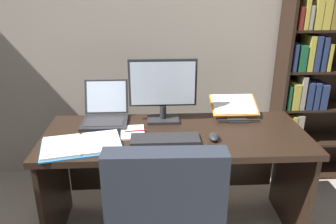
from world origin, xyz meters
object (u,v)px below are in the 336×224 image
at_px(monitor, 163,91).
at_px(pen, 136,131).
at_px(open_binder, 82,145).
at_px(notepad, 133,132).
at_px(reading_stand_with_book, 234,107).
at_px(desk, 174,156).
at_px(laptop, 105,114).
at_px(bookshelf, 321,71).
at_px(keyboard, 165,139).
at_px(computer_mouse, 214,137).

relative_size(monitor, pen, 3.29).
bearing_deg(open_binder, notepad, 19.12).
bearing_deg(pen, reading_stand_with_book, 20.79).
xyz_separation_m(desk, pen, (-0.26, -0.06, 0.22)).
height_order(open_binder, notepad, open_binder).
xyz_separation_m(notepad, pen, (0.02, 0.00, 0.01)).
height_order(monitor, laptop, monitor).
distance_m(monitor, laptop, 0.43).
distance_m(desk, open_binder, 0.65).
height_order(bookshelf, notepad, bookshelf).
bearing_deg(open_binder, pen, 17.45).
relative_size(bookshelf, pen, 14.11).
bearing_deg(desk, laptop, 162.31).
distance_m(keyboard, reading_stand_with_book, 0.65).
bearing_deg(reading_stand_with_book, desk, -155.19).
relative_size(desk, reading_stand_with_book, 5.14).
xyz_separation_m(laptop, computer_mouse, (0.70, -0.34, -0.03)).
height_order(bookshelf, pen, bookshelf).
bearing_deg(bookshelf, laptop, -164.68).
relative_size(laptop, keyboard, 0.83).
height_order(computer_mouse, notepad, computer_mouse).
relative_size(laptop, computer_mouse, 3.35).
distance_m(bookshelf, keyboard, 1.58).
bearing_deg(bookshelf, monitor, -159.92).
height_order(desk, monitor, monitor).
relative_size(bookshelf, monitor, 4.29).
relative_size(desk, pen, 12.10).
height_order(computer_mouse, pen, computer_mouse).
relative_size(laptop, notepad, 1.66).
height_order(monitor, keyboard, monitor).
height_order(monitor, notepad, monitor).
height_order(bookshelf, open_binder, bookshelf).
height_order(bookshelf, reading_stand_with_book, bookshelf).
height_order(laptop, keyboard, laptop).
bearing_deg(monitor, keyboard, -90.00).
bearing_deg(keyboard, reading_stand_with_book, 37.27).
bearing_deg(monitor, reading_stand_with_book, 7.49).
bearing_deg(computer_mouse, open_binder, -176.40).
bearing_deg(pen, laptop, 135.86).
distance_m(keyboard, open_binder, 0.50).
relative_size(monitor, open_binder, 0.89).
relative_size(laptop, pen, 2.49).
relative_size(bookshelf, keyboard, 4.70).
bearing_deg(computer_mouse, monitor, 132.59).
bearing_deg(monitor, laptop, 178.16).
relative_size(reading_stand_with_book, notepad, 1.57).
bearing_deg(computer_mouse, bookshelf, 38.13).
bearing_deg(desk, open_binder, -157.19).
relative_size(desk, keyboard, 4.03).
xyz_separation_m(monitor, keyboard, (0.00, -0.33, -0.21)).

